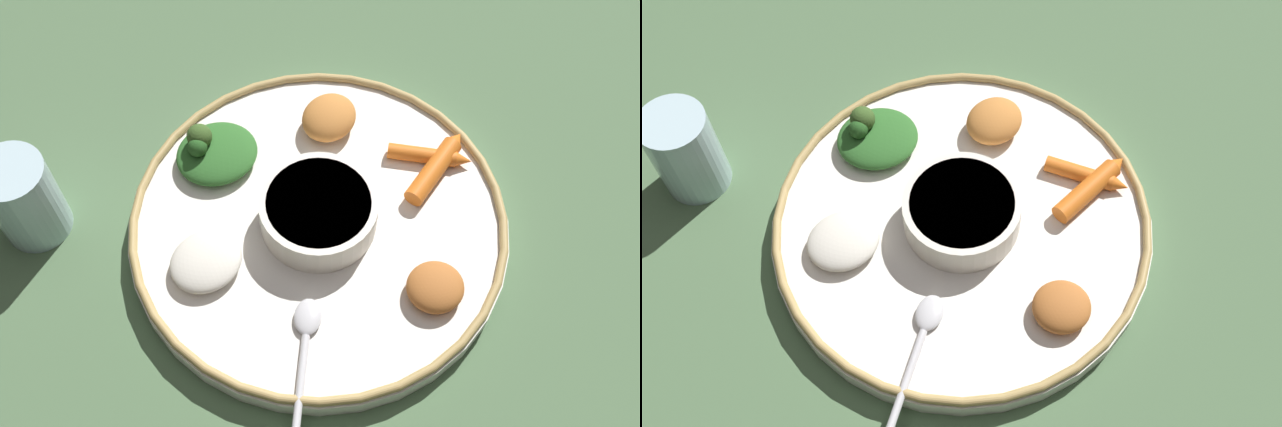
# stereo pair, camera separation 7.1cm
# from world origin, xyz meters

# --- Properties ---
(ground_plane) EXTENTS (2.40, 2.40, 0.00)m
(ground_plane) POSITION_xyz_m (0.00, 0.00, 0.00)
(ground_plane) COLOR #4C6B47
(platter) EXTENTS (0.35, 0.35, 0.02)m
(platter) POSITION_xyz_m (0.00, 0.00, 0.01)
(platter) COLOR white
(platter) RESTS_ON ground_plane
(platter_rim) EXTENTS (0.35, 0.35, 0.01)m
(platter_rim) POSITION_xyz_m (0.00, 0.00, 0.02)
(platter_rim) COLOR tan
(platter_rim) RESTS_ON platter
(center_bowl) EXTENTS (0.11, 0.11, 0.04)m
(center_bowl) POSITION_xyz_m (0.00, 0.00, 0.04)
(center_bowl) COLOR silver
(center_bowl) RESTS_ON platter
(spoon) EXTENTS (0.03, 0.15, 0.01)m
(spoon) POSITION_xyz_m (0.01, 0.13, 0.02)
(spoon) COLOR silver
(spoon) RESTS_ON platter
(greens_pile) EXTENTS (0.10, 0.10, 0.04)m
(greens_pile) POSITION_xyz_m (0.10, -0.07, 0.03)
(greens_pile) COLOR #2D6628
(greens_pile) RESTS_ON platter
(carrot_near_spoon) EXTENTS (0.07, 0.09, 0.02)m
(carrot_near_spoon) POSITION_xyz_m (-0.11, -0.05, 0.03)
(carrot_near_spoon) COLOR orange
(carrot_near_spoon) RESTS_ON platter
(carrot_outer) EXTENTS (0.08, 0.03, 0.02)m
(carrot_outer) POSITION_xyz_m (-0.11, -0.07, 0.03)
(carrot_outer) COLOR orange
(carrot_outer) RESTS_ON platter
(mound_rice_white) EXTENTS (0.09, 0.09, 0.02)m
(mound_rice_white) POSITION_xyz_m (0.10, 0.05, 0.03)
(mound_rice_white) COLOR silver
(mound_rice_white) RESTS_ON platter
(mound_chickpea) EXTENTS (0.07, 0.07, 0.02)m
(mound_chickpea) POSITION_xyz_m (-0.10, 0.07, 0.03)
(mound_chickpea) COLOR #B2662D
(mound_chickpea) RESTS_ON platter
(mound_squash) EXTENTS (0.07, 0.08, 0.03)m
(mound_squash) POSITION_xyz_m (-0.01, -0.11, 0.03)
(mound_squash) COLOR #C67A38
(mound_squash) RESTS_ON platter
(drinking_glass) EXTENTS (0.06, 0.06, 0.09)m
(drinking_glass) POSITION_xyz_m (0.27, -0.01, 0.04)
(drinking_glass) COLOR silver
(drinking_glass) RESTS_ON ground_plane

